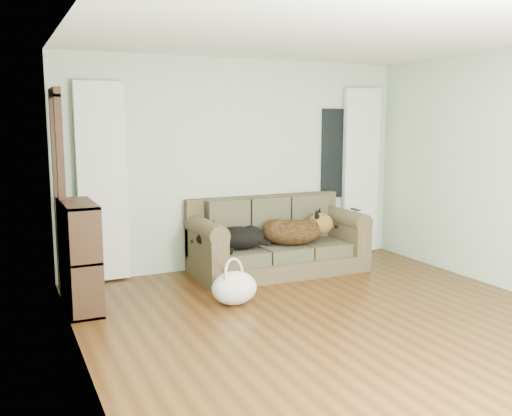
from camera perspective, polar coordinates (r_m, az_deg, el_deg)
name	(u,v)px	position (r m, az deg, el deg)	size (l,w,h in m)	color
floor	(347,328)	(5.30, 9.08, -11.74)	(5.00, 5.00, 0.00)	#3D200E
ceiling	(355,28)	(5.02, 9.83, 17.27)	(5.00, 5.00, 0.00)	white
wall_back	(238,164)	(7.20, -1.78, 4.42)	(4.50, 0.04, 2.60)	#AEC2A4
wall_left	(81,199)	(4.18, -17.06, 0.87)	(0.04, 5.00, 2.60)	#AEC2A4
curtain_left	(102,183)	(6.66, -15.12, 2.46)	(0.55, 0.08, 2.25)	silver
curtain_right	(361,171)	(8.01, 10.43, 3.64)	(0.55, 0.08, 2.25)	silver
window_pane	(338,153)	(7.84, 8.16, 5.42)	(0.50, 0.03, 1.20)	black
door_casing	(60,198)	(6.24, -19.03, 0.96)	(0.07, 0.60, 2.10)	black
sofa	(278,236)	(6.97, 2.26, -2.79)	(2.08, 0.90, 0.85)	brown
dog_black_lab	(234,238)	(6.68, -2.18, -3.04)	(0.65, 0.45, 0.27)	black
dog_shepherd	(294,232)	(6.98, 3.86, -2.45)	(0.76, 0.54, 0.34)	black
tv_remote	(355,209)	(7.31, 9.92, -0.14)	(0.05, 0.18, 0.02)	black
tote_bag	(234,289)	(5.81, -2.18, -8.11)	(0.47, 0.36, 0.34)	beige
bookshelf	(80,259)	(5.87, -17.21, -4.88)	(0.32, 0.85, 1.06)	black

